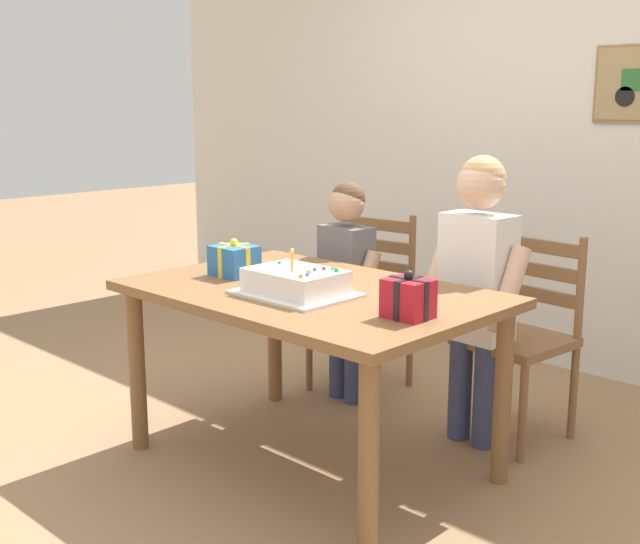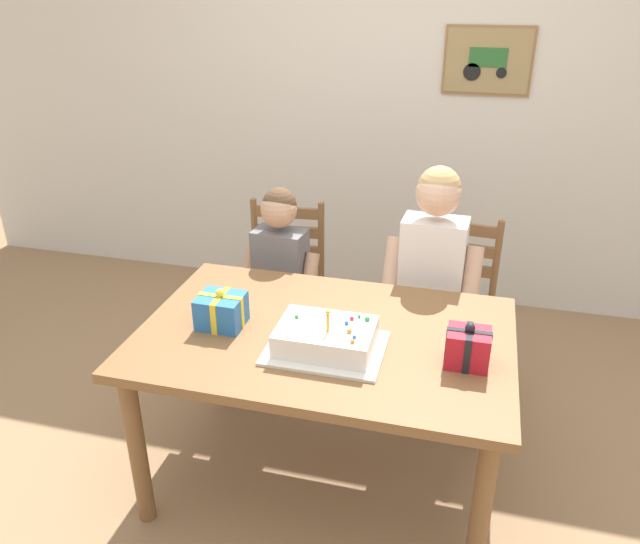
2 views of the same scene
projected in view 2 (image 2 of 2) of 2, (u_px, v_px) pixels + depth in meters
name	position (u px, v px, depth m)	size (l,w,h in m)	color
ground_plane	(324.00, 476.00, 2.79)	(20.00, 20.00, 0.00)	#997551
back_wall	(400.00, 104.00, 3.90)	(6.40, 0.11, 2.60)	silver
dining_table	(325.00, 352.00, 2.50)	(1.47, 0.97, 0.75)	brown
birthday_cake	(326.00, 339.00, 2.33)	(0.44, 0.34, 0.19)	white
gift_box_red_large	(468.00, 347.00, 2.24)	(0.16, 0.14, 0.17)	red
gift_box_beside_cake	(221.00, 311.00, 2.49)	(0.18, 0.16, 0.17)	#286BB7
chair_left	(283.00, 287.00, 3.45)	(0.46, 0.46, 0.92)	brown
chair_right	(451.00, 307.00, 3.24)	(0.46, 0.46, 0.92)	brown
child_older	(432.00, 269.00, 2.94)	(0.47, 0.27, 1.27)	#38426B
child_younger	(281.00, 271.00, 3.16)	(0.42, 0.24, 1.11)	#38426B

